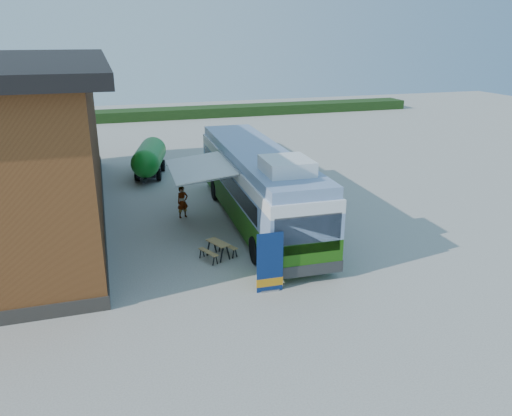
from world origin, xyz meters
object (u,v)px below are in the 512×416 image
object	(u,v)px
banner	(270,268)
person_a	(183,202)
person_b	(238,188)
bus	(257,183)
picnic_table	(218,246)
slurry_tanker	(149,157)

from	to	relation	value
banner	person_a	distance (m)	8.43
person_a	person_b	bearing A→B (deg)	2.65
bus	person_a	size ratio (longest dim) A/B	8.42
picnic_table	person_b	world-z (taller)	person_b
banner	picnic_table	distance (m)	3.41
person_a	banner	bearing A→B (deg)	-97.94
person_b	person_a	bearing A→B (deg)	-19.57
banner	slurry_tanker	distance (m)	16.47
person_a	slurry_tanker	bearing A→B (deg)	75.93
banner	slurry_tanker	size ratio (longest dim) A/B	0.39
person_b	slurry_tanker	distance (m)	7.80
banner	slurry_tanker	world-z (taller)	banner
slurry_tanker	picnic_table	bearing A→B (deg)	-70.98
bus	banner	world-z (taller)	bus
bus	slurry_tanker	xyz separation A→B (m)	(-4.02, 9.71, -0.73)
banner	person_b	world-z (taller)	banner
banner	person_b	bearing A→B (deg)	82.99
person_a	bus	bearing A→B (deg)	-46.54
bus	banner	bearing A→B (deg)	-102.05
bus	person_a	world-z (taller)	bus
bus	person_b	world-z (taller)	bus
picnic_table	person_a	world-z (taller)	person_a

